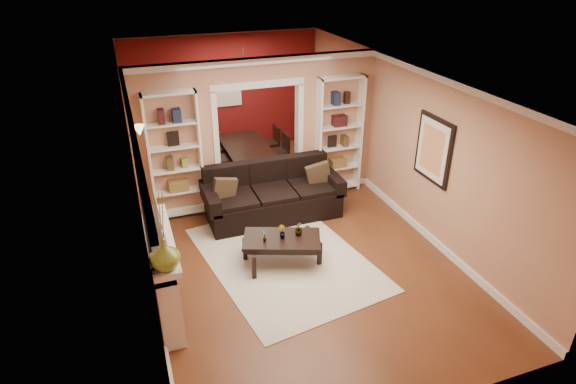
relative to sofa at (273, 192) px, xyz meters
name	(u,v)px	position (x,y,z in m)	size (l,w,h in m)	color
floor	(280,228)	(-0.02, -0.45, -0.48)	(8.00, 8.00, 0.00)	brown
ceiling	(279,73)	(-0.02, -0.45, 2.22)	(8.00, 8.00, 0.00)	white
wall_back	(224,93)	(-0.02, 3.55, 0.87)	(8.00, 8.00, 0.00)	tan
wall_front	(418,315)	(-0.02, -4.45, 0.87)	(8.00, 8.00, 0.00)	tan
wall_left	(136,176)	(-2.27, -0.45, 0.87)	(8.00, 8.00, 0.00)	tan
wall_right	(400,140)	(2.23, -0.45, 0.87)	(8.00, 8.00, 0.00)	tan
partition_wall	(258,132)	(-0.02, 0.75, 0.87)	(4.50, 0.15, 2.70)	tan
red_back_panel	(224,95)	(-0.02, 3.52, 0.84)	(4.44, 0.04, 2.64)	maroon
dining_window	(224,85)	(-0.02, 3.48, 1.07)	(0.78, 0.03, 0.98)	#8CA5CC
area_rug	(284,258)	(-0.25, -1.35, -0.47)	(2.23, 3.12, 0.01)	beige
sofa	(273,192)	(0.00, 0.00, 0.00)	(2.45, 1.06, 0.96)	black
pillow_left	(225,191)	(-0.87, -0.02, 0.19)	(0.40, 0.11, 0.40)	#513A22
pillow_right	(318,175)	(0.87, -0.02, 0.20)	(0.42, 0.12, 0.42)	#513A22
coffee_table	(282,250)	(-0.32, -1.43, -0.26)	(1.16, 0.63, 0.44)	black
plant_left	(265,236)	(-0.59, -1.43, 0.05)	(0.10, 0.06, 0.18)	#336626
plant_center	(282,232)	(-0.32, -1.43, 0.07)	(0.12, 0.09, 0.21)	#336626
plant_right	(299,229)	(-0.05, -1.43, 0.07)	(0.12, 0.12, 0.21)	#336626
bookshelf_left	(175,157)	(-1.57, 0.58, 0.67)	(0.90, 0.30, 2.30)	white
bookshelf_right	(339,136)	(1.53, 0.58, 0.67)	(0.90, 0.30, 2.30)	white
fireplace	(165,274)	(-2.11, -1.95, 0.10)	(0.32, 1.70, 1.16)	white
vase	(165,255)	(-2.11, -2.65, 0.86)	(0.34, 0.34, 0.36)	olive
mirror	(141,193)	(-2.25, -1.95, 1.32)	(0.03, 0.95, 1.10)	silver
wall_sconce	(135,133)	(-2.17, 0.10, 1.35)	(0.18, 0.18, 0.22)	#FFE0A5
framed_art	(433,150)	(2.19, -1.45, 1.07)	(0.04, 0.85, 1.05)	black
dining_table	(247,157)	(0.11, 2.14, -0.18)	(0.93, 1.68, 0.59)	black
dining_chair_nw	(225,159)	(-0.44, 1.84, -0.03)	(0.44, 0.44, 0.89)	black
dining_chair_ne	(275,152)	(0.66, 1.84, -0.04)	(0.43, 0.43, 0.87)	black
dining_chair_sw	(219,148)	(-0.44, 2.44, -0.02)	(0.46, 0.46, 0.92)	black
dining_chair_se	(267,144)	(0.66, 2.44, -0.06)	(0.42, 0.42, 0.84)	black
chandelier	(236,77)	(-0.02, 2.25, 1.54)	(0.50, 0.50, 0.30)	#301F16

